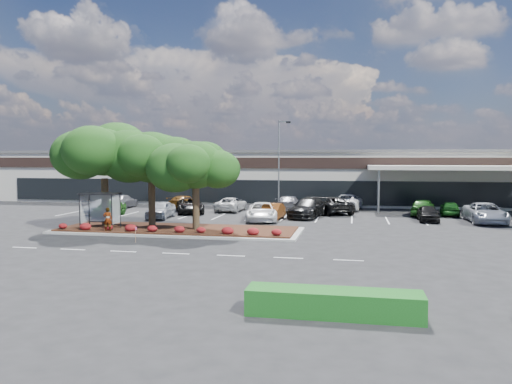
% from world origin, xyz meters
% --- Properties ---
extents(ground, '(160.00, 160.00, 0.00)m').
position_xyz_m(ground, '(0.00, 0.00, 0.00)').
color(ground, black).
rests_on(ground, ground).
extents(retail_store, '(80.40, 25.20, 6.25)m').
position_xyz_m(retail_store, '(0.06, 33.91, 3.15)').
color(retail_store, beige).
rests_on(retail_store, ground).
extents(landscape_island, '(18.00, 6.00, 0.26)m').
position_xyz_m(landscape_island, '(-2.00, 4.00, 0.12)').
color(landscape_island, '#9C9B96').
rests_on(landscape_island, ground).
extents(lane_markings, '(33.12, 20.06, 0.01)m').
position_xyz_m(lane_markings, '(-0.14, 10.42, 0.01)').
color(lane_markings, silver).
rests_on(lane_markings, ground).
extents(shrub_row, '(17.00, 0.80, 0.50)m').
position_xyz_m(shrub_row, '(-2.00, 1.90, 0.51)').
color(shrub_row, maroon).
rests_on(shrub_row, landscape_island).
extents(bus_shelter, '(2.75, 1.55, 2.59)m').
position_xyz_m(bus_shelter, '(-7.50, 2.95, 2.31)').
color(bus_shelter, black).
rests_on(bus_shelter, landscape_island).
extents(island_tree_west, '(7.20, 7.20, 7.89)m').
position_xyz_m(island_tree_west, '(-8.00, 4.50, 4.21)').
color(island_tree_west, '#123510').
rests_on(island_tree_west, landscape_island).
extents(island_tree_mid, '(6.60, 6.60, 7.32)m').
position_xyz_m(island_tree_mid, '(-4.50, 5.20, 3.92)').
color(island_tree_mid, '#123510').
rests_on(island_tree_mid, landscape_island).
extents(island_tree_east, '(5.80, 5.80, 6.50)m').
position_xyz_m(island_tree_east, '(-0.50, 3.70, 3.51)').
color(island_tree_east, '#123510').
rests_on(island_tree_east, landscape_island).
extents(hedge_south_east, '(6.00, 1.30, 0.90)m').
position_xyz_m(hedge_south_east, '(10.00, -13.50, 0.45)').
color(hedge_south_east, '#134D12').
rests_on(hedge_south_east, ground).
extents(conifer_north_west, '(4.40, 4.40, 10.00)m').
position_xyz_m(conifer_north_west, '(-30.00, 46.00, 5.00)').
color(conifer_north_west, '#123510').
rests_on(conifer_north_west, ground).
extents(person_waiting, '(0.70, 0.58, 1.65)m').
position_xyz_m(person_waiting, '(-6.34, 1.70, 1.09)').
color(person_waiting, '#594C47').
rests_on(person_waiting, landscape_island).
extents(light_pole, '(1.43, 0.65, 9.11)m').
position_xyz_m(light_pole, '(3.34, 18.99, 4.02)').
color(light_pole, '#9C9B96').
rests_on(light_pole, ground).
extents(survey_stake, '(0.07, 0.14, 1.00)m').
position_xyz_m(survey_stake, '(-3.00, -1.00, 0.64)').
color(survey_stake, '#9E7752').
rests_on(survey_stake, ground).
extents(car_0, '(2.13, 4.64, 1.54)m').
position_xyz_m(car_0, '(-11.47, 11.81, 0.77)').
color(car_0, '#1D5518').
rests_on(car_0, ground).
extents(car_1, '(2.38, 4.38, 1.37)m').
position_xyz_m(car_1, '(-12.99, 13.54, 0.68)').
color(car_1, silver).
rests_on(car_1, ground).
extents(car_2, '(2.15, 4.62, 1.53)m').
position_xyz_m(car_2, '(-6.28, 11.38, 0.76)').
color(car_2, '#A7ABB3').
rests_on(car_2, ground).
extents(car_3, '(4.29, 5.88, 1.49)m').
position_xyz_m(car_3, '(-5.00, 15.72, 0.74)').
color(car_3, black).
rests_on(car_3, ground).
extents(car_4, '(1.85, 4.48, 1.44)m').
position_xyz_m(car_4, '(3.70, 11.83, 0.72)').
color(car_4, brown).
rests_on(car_4, ground).
extents(car_5, '(3.41, 5.95, 1.56)m').
position_xyz_m(car_5, '(2.94, 11.25, 0.78)').
color(car_5, white).
rests_on(car_5, ground).
extents(car_6, '(3.63, 6.30, 1.72)m').
position_xyz_m(car_6, '(6.58, 14.44, 0.86)').
color(car_6, black).
rests_on(car_6, ground).
extents(car_7, '(1.74, 4.08, 1.38)m').
position_xyz_m(car_7, '(16.83, 13.61, 0.69)').
color(car_7, black).
rests_on(car_7, ground).
extents(car_8, '(2.77, 5.89, 1.63)m').
position_xyz_m(car_8, '(21.38, 13.64, 0.81)').
color(car_8, silver).
rests_on(car_8, ground).
extents(car_9, '(2.20, 5.00, 1.43)m').
position_xyz_m(car_9, '(-13.70, 18.98, 0.72)').
color(car_9, slate).
rests_on(car_9, ground).
extents(car_10, '(2.46, 5.07, 1.42)m').
position_xyz_m(car_10, '(-6.88, 19.32, 0.71)').
color(car_10, brown).
rests_on(car_10, ground).
extents(car_11, '(2.56, 5.12, 1.39)m').
position_xyz_m(car_11, '(-1.48, 18.18, 0.70)').
color(car_11, silver).
rests_on(car_11, ground).
extents(car_13, '(2.30, 5.41, 1.56)m').
position_xyz_m(car_13, '(4.22, 19.25, 0.78)').
color(car_13, slate).
rests_on(car_13, ground).
extents(car_14, '(4.92, 6.50, 1.64)m').
position_xyz_m(car_14, '(8.49, 18.08, 0.82)').
color(car_14, black).
rests_on(car_14, ground).
extents(car_15, '(3.32, 6.05, 1.61)m').
position_xyz_m(car_15, '(10.04, 22.13, 0.80)').
color(car_15, silver).
rests_on(car_15, ground).
extents(car_16, '(2.86, 5.02, 1.61)m').
position_xyz_m(car_16, '(16.94, 17.72, 0.80)').
color(car_16, '#1D5218').
rests_on(car_16, ground).
extents(car_17, '(2.07, 4.19, 1.38)m').
position_xyz_m(car_17, '(19.43, 18.35, 0.69)').
color(car_17, '#184F17').
rests_on(car_17, ground).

